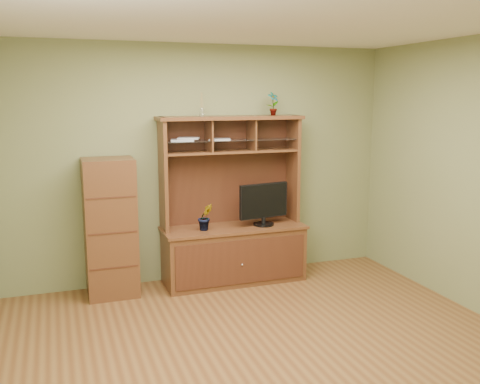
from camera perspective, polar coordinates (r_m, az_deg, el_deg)
name	(u,v)px	position (r m, az deg, el deg)	size (l,w,h in m)	color
room	(269,193)	(4.32, 3.09, -0.11)	(4.54, 4.04, 2.74)	brown
media_hutch	(233,237)	(6.18, -0.76, -4.79)	(1.66, 0.61, 1.90)	#4E2E16
monitor	(264,203)	(6.13, 2.54, -1.21)	(0.61, 0.24, 0.49)	black
orchid_plant	(205,217)	(5.94, -3.72, -2.67)	(0.17, 0.13, 0.30)	#316020
top_plant	(273,104)	(6.22, 3.55, 9.40)	(0.14, 0.10, 0.27)	#276222
reed_diffuser	(202,107)	(5.95, -4.10, 9.03)	(0.05, 0.05, 0.26)	silver
magazines	(197,139)	(5.95, -4.66, 5.63)	(0.71, 0.25, 0.04)	#B8B8BD
side_cabinet	(110,228)	(5.86, -13.66, -3.72)	(0.53, 0.48, 1.48)	#4E2E16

